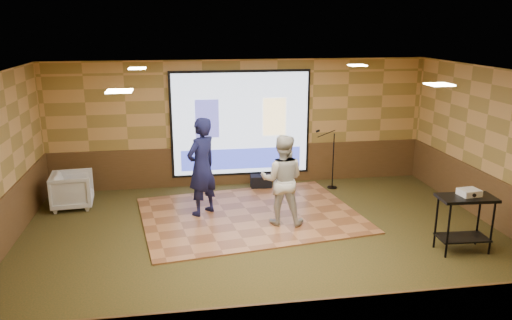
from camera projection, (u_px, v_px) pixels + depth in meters
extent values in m
plane|color=#2A3216|center=(266.00, 243.00, 8.93)|extent=(9.00, 9.00, 0.00)
cube|color=tan|center=(241.00, 123.00, 11.86)|extent=(9.00, 0.04, 3.00)
cube|color=tan|center=(327.00, 253.00, 5.20)|extent=(9.00, 0.04, 3.00)
cube|color=tan|center=(506.00, 152.00, 9.21)|extent=(0.04, 7.00, 3.00)
cube|color=white|center=(267.00, 74.00, 8.13)|extent=(9.00, 7.00, 0.04)
cube|color=#4E351A|center=(241.00, 165.00, 12.11)|extent=(9.00, 0.04, 0.95)
cube|color=#4E351A|center=(498.00, 204.00, 9.48)|extent=(0.04, 7.00, 0.95)
cube|color=black|center=(241.00, 124.00, 11.81)|extent=(3.32, 0.03, 2.52)
cube|color=silver|center=(241.00, 124.00, 11.78)|extent=(3.20, 0.02, 2.40)
cube|color=#41408E|center=(207.00, 119.00, 11.61)|extent=(0.55, 0.01, 0.90)
cube|color=#FFDF93|center=(274.00, 117.00, 11.85)|extent=(0.55, 0.01, 0.90)
cube|color=#3240BD|center=(241.00, 159.00, 12.00)|extent=(2.88, 0.01, 0.50)
cube|color=#FFEFBF|center=(137.00, 68.00, 9.52)|extent=(0.32, 0.32, 0.02)
cube|color=#FFEFBF|center=(357.00, 65.00, 10.19)|extent=(0.32, 0.32, 0.02)
cube|color=#FFEFBF|center=(119.00, 91.00, 6.38)|extent=(0.32, 0.32, 0.02)
cube|color=#FFEFBF|center=(439.00, 85.00, 7.04)|extent=(0.32, 0.32, 0.02)
cube|color=#A96A3E|center=(250.00, 215.00, 10.20)|extent=(4.70, 3.84, 0.03)
imported|color=#141740|center=(202.00, 167.00, 9.98)|extent=(0.86, 0.84, 2.00)
imported|color=beige|center=(282.00, 180.00, 9.53)|extent=(1.00, 0.87, 1.76)
cylinder|color=black|center=(448.00, 231.00, 8.26)|extent=(0.04, 0.04, 0.94)
cylinder|color=black|center=(492.00, 228.00, 8.38)|extent=(0.04, 0.04, 0.94)
cylinder|color=black|center=(436.00, 222.00, 8.64)|extent=(0.04, 0.04, 0.94)
cylinder|color=black|center=(478.00, 220.00, 8.76)|extent=(0.04, 0.04, 0.94)
cube|color=black|center=(467.00, 198.00, 8.38)|extent=(0.94, 0.50, 0.05)
cube|color=black|center=(462.00, 237.00, 8.57)|extent=(0.85, 0.45, 0.03)
cube|color=white|center=(469.00, 192.00, 8.41)|extent=(0.35, 0.31, 0.11)
cylinder|color=black|center=(332.00, 187.00, 11.92)|extent=(0.23, 0.23, 0.02)
cylinder|color=black|center=(333.00, 161.00, 11.75)|extent=(0.02, 0.02, 1.33)
cylinder|color=black|center=(326.00, 134.00, 11.54)|extent=(0.42, 0.02, 0.17)
cylinder|color=black|center=(318.00, 131.00, 11.49)|extent=(0.10, 0.05, 0.08)
imported|color=gray|center=(72.00, 190.00, 10.58)|extent=(0.91, 0.88, 0.76)
cube|color=black|center=(261.00, 182.00, 11.88)|extent=(0.51, 0.36, 0.30)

